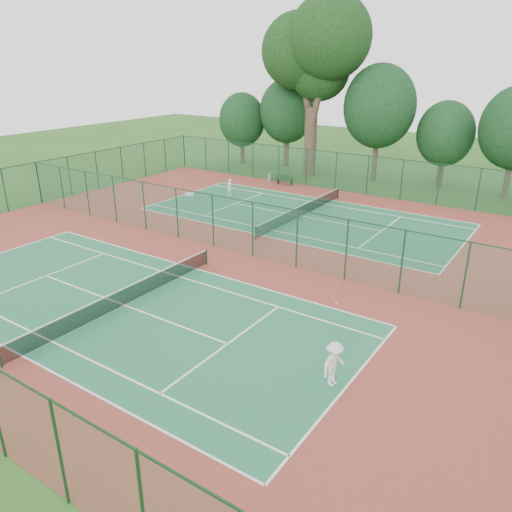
% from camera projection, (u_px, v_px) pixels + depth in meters
% --- Properties ---
extents(ground, '(120.00, 120.00, 0.00)m').
position_uv_depth(ground, '(233.00, 251.00, 31.63)').
color(ground, '#28581B').
rests_on(ground, ground).
extents(red_pad, '(40.00, 36.00, 0.01)m').
position_uv_depth(red_pad, '(233.00, 251.00, 31.63)').
color(red_pad, brown).
rests_on(red_pad, ground).
extents(court_near, '(23.77, 10.97, 0.01)m').
position_uv_depth(court_near, '(125.00, 305.00, 24.70)').
color(court_near, '#216A45').
rests_on(court_near, red_pad).
extents(court_far, '(23.77, 10.97, 0.01)m').
position_uv_depth(court_far, '(302.00, 216.00, 38.55)').
color(court_far, '#1F643F').
rests_on(court_far, red_pad).
extents(fence_north, '(40.00, 0.09, 3.50)m').
position_uv_depth(fence_north, '(351.00, 173.00, 44.83)').
color(fence_north, '#18492E').
rests_on(fence_north, ground).
extents(fence_west, '(0.09, 36.00, 3.50)m').
position_uv_depth(fence_west, '(39.00, 183.00, 41.38)').
color(fence_west, '#194D32').
rests_on(fence_west, ground).
extents(fence_divider, '(40.00, 0.09, 3.50)m').
position_uv_depth(fence_divider, '(232.00, 225.00, 30.98)').
color(fence_divider, '#1B5137').
rests_on(fence_divider, ground).
extents(tennis_net_near, '(0.10, 12.90, 0.97)m').
position_uv_depth(tennis_net_near, '(124.00, 296.00, 24.50)').
color(tennis_net_near, '#163E1D').
rests_on(tennis_net_near, ground).
extents(tennis_net_far, '(0.10, 12.90, 0.97)m').
position_uv_depth(tennis_net_far, '(302.00, 210.00, 38.36)').
color(tennis_net_far, '#123419').
rests_on(tennis_net_far, ground).
extents(player_near, '(0.89, 1.28, 1.80)m').
position_uv_depth(player_near, '(334.00, 364.00, 18.39)').
color(player_near, silver).
rests_on(player_near, court_near).
extents(player_far, '(0.45, 0.61, 1.53)m').
position_uv_depth(player_far, '(230.00, 188.00, 43.88)').
color(player_far, silver).
rests_on(player_far, court_far).
extents(trash_bin, '(0.52, 0.52, 0.78)m').
position_uv_depth(trash_bin, '(270.00, 178.00, 49.25)').
color(trash_bin, gray).
rests_on(trash_bin, red_pad).
extents(bench, '(1.74, 0.80, 1.04)m').
position_uv_depth(bench, '(284.00, 179.00, 47.96)').
color(bench, black).
rests_on(bench, red_pad).
extents(kit_bag, '(0.74, 0.52, 0.26)m').
position_uv_depth(kit_bag, '(190.00, 194.00, 44.30)').
color(kit_bag, silver).
rests_on(kit_bag, red_pad).
extents(stray_ball_a, '(0.07, 0.07, 0.07)m').
position_uv_depth(stray_ball_a, '(269.00, 265.00, 29.42)').
color(stray_ball_a, yellow).
rests_on(stray_ball_a, red_pad).
extents(stray_ball_b, '(0.07, 0.07, 0.07)m').
position_uv_depth(stray_ball_b, '(337.00, 281.00, 27.36)').
color(stray_ball_b, yellow).
rests_on(stray_ball_b, red_pad).
extents(stray_ball_c, '(0.07, 0.07, 0.07)m').
position_uv_depth(stray_ball_c, '(184.00, 245.00, 32.64)').
color(stray_ball_c, '#CBE635').
rests_on(stray_ball_c, red_pad).
extents(big_tree, '(11.13, 8.15, 17.10)m').
position_uv_depth(big_tree, '(316.00, 50.00, 47.51)').
color(big_tree, '#3E2E22').
rests_on(big_tree, ground).
extents(evergreen_row, '(39.00, 5.00, 12.00)m').
position_uv_depth(evergreen_row, '(380.00, 180.00, 50.04)').
color(evergreen_row, black).
rests_on(evergreen_row, ground).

